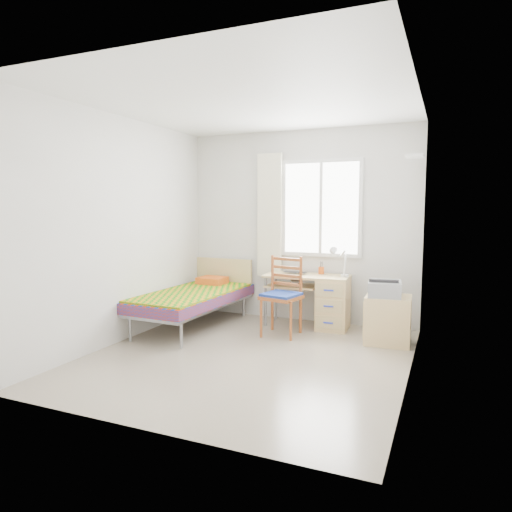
# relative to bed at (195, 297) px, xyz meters

# --- Properties ---
(floor) EXTENTS (3.50, 3.50, 0.00)m
(floor) POSITION_rel_bed_xyz_m (1.15, -0.86, -0.40)
(floor) COLOR #BCAD93
(floor) RESTS_ON ground
(ceiling) EXTENTS (3.50, 3.50, 0.00)m
(ceiling) POSITION_rel_bed_xyz_m (1.15, -0.86, 2.20)
(ceiling) COLOR white
(ceiling) RESTS_ON wall_back
(wall_back) EXTENTS (3.20, 0.00, 3.20)m
(wall_back) POSITION_rel_bed_xyz_m (1.15, 0.89, 0.90)
(wall_back) COLOR silver
(wall_back) RESTS_ON ground
(wall_left) EXTENTS (0.00, 3.50, 3.50)m
(wall_left) POSITION_rel_bed_xyz_m (-0.45, -0.86, 0.90)
(wall_left) COLOR silver
(wall_left) RESTS_ON ground
(wall_right) EXTENTS (0.00, 3.50, 3.50)m
(wall_right) POSITION_rel_bed_xyz_m (2.75, -0.86, 0.90)
(wall_right) COLOR silver
(wall_right) RESTS_ON ground
(window) EXTENTS (1.10, 0.04, 1.30)m
(window) POSITION_rel_bed_xyz_m (1.45, 0.87, 1.15)
(window) COLOR white
(window) RESTS_ON wall_back
(curtain) EXTENTS (0.35, 0.05, 1.70)m
(curtain) POSITION_rel_bed_xyz_m (0.73, 0.82, 1.05)
(curtain) COLOR white
(curtain) RESTS_ON wall_back
(floating_shelf) EXTENTS (0.20, 0.32, 0.03)m
(floating_shelf) POSITION_rel_bed_xyz_m (2.64, 0.54, 1.75)
(floating_shelf) COLOR white
(floating_shelf) RESTS_ON wall_right
(bed) EXTENTS (0.95, 1.92, 0.81)m
(bed) POSITION_rel_bed_xyz_m (0.00, 0.00, 0.00)
(bed) COLOR gray
(bed) RESTS_ON floor
(desk) EXTENTS (1.11, 0.55, 0.68)m
(desk) POSITION_rel_bed_xyz_m (1.63, 0.58, -0.02)
(desk) COLOR tan
(desk) RESTS_ON floor
(chair) EXTENTS (0.49, 0.49, 0.97)m
(chair) POSITION_rel_bed_xyz_m (1.19, 0.09, 0.15)
(chair) COLOR brown
(chair) RESTS_ON floor
(cabinet) EXTENTS (0.53, 0.48, 0.55)m
(cabinet) POSITION_rel_bed_xyz_m (2.43, 0.20, -0.12)
(cabinet) COLOR tan
(cabinet) RESTS_ON floor
(printer) EXTENTS (0.41, 0.46, 0.18)m
(printer) POSITION_rel_bed_xyz_m (2.39, 0.19, 0.25)
(printer) COLOR #919598
(printer) RESTS_ON cabinet
(laptop) EXTENTS (0.32, 0.22, 0.02)m
(laptop) POSITION_rel_bed_xyz_m (1.16, 0.59, 0.30)
(laptop) COLOR black
(laptop) RESTS_ON desk
(pen_cup) EXTENTS (0.09, 0.09, 0.09)m
(pen_cup) POSITION_rel_bed_xyz_m (1.50, 0.74, 0.33)
(pen_cup) COLOR orange
(pen_cup) RESTS_ON desk
(task_lamp) EXTENTS (0.22, 0.32, 0.39)m
(task_lamp) POSITION_rel_bed_xyz_m (1.78, 0.49, 0.53)
(task_lamp) COLOR white
(task_lamp) RESTS_ON desk
(book) EXTENTS (0.22, 0.25, 0.02)m
(book) POSITION_rel_bed_xyz_m (1.14, 0.55, 0.19)
(book) COLOR gray
(book) RESTS_ON desk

